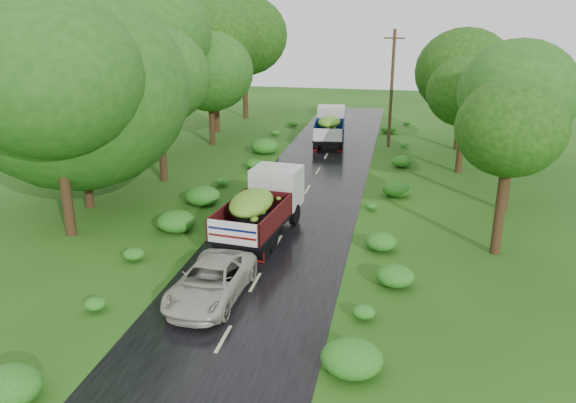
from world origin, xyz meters
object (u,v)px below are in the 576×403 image
(truck_far, at_px, (330,125))
(utility_pole, at_px, (392,88))
(car, at_px, (211,281))
(truck_near, at_px, (263,203))

(truck_far, height_order, utility_pole, utility_pole)
(truck_far, xyz_separation_m, car, (-0.93, -25.60, -0.78))
(truck_near, xyz_separation_m, car, (-0.37, -6.32, -0.85))
(truck_near, xyz_separation_m, truck_far, (0.56, 19.27, -0.07))
(car, bearing_deg, utility_pole, 80.12)
(truck_near, height_order, utility_pole, utility_pole)
(car, bearing_deg, truck_far, 90.17)
(truck_near, bearing_deg, truck_far, 94.77)
(truck_near, height_order, truck_far, truck_near)
(car, height_order, utility_pole, utility_pole)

